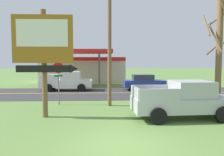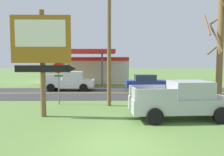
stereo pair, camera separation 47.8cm
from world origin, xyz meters
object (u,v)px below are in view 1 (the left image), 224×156
Objects in this scene: motel_sign at (44,47)px; pickup_white_on_road at (67,81)px; car_blue_near_lane at (144,82)px; stop_sign at (58,75)px; pickup_silver_parked_on_lawn at (184,100)px; bare_tree at (219,49)px; utility_pole at (109,33)px; gas_station at (84,69)px.

motel_sign is 11.30m from pickup_white_on_road.
stop_sign is at bearing -134.57° from car_blue_near_lane.
pickup_silver_parked_on_lawn reaches higher than car_blue_near_lane.
bare_tree reaches higher than pickup_white_on_road.
car_blue_near_lane is at bearing 56.26° from motel_sign.
utility_pole is (3.48, -0.52, 2.81)m from stop_sign.
pickup_silver_parked_on_lawn is 11.42m from car_blue_near_lane.
stop_sign is 0.56× the size of pickup_silver_parked_on_lawn.
motel_sign reaches higher than car_blue_near_lane.
gas_station is at bearing 118.90° from bare_tree.
gas_station is at bearing 89.26° from stop_sign.
pickup_silver_parked_on_lawn is (7.24, -3.99, -1.06)m from stop_sign.
motel_sign is 0.79× the size of bare_tree.
gas_station is 2.31× the size of pickup_white_on_road.
bare_tree reaches higher than stop_sign.
motel_sign is at bearing -166.67° from bare_tree.
car_blue_near_lane is at bearing 64.22° from utility_pole.
utility_pole is 6.41m from pickup_silver_parked_on_lawn.
car_blue_near_lane is (7.32, 10.95, -2.86)m from motel_sign.
bare_tree is (7.13, -0.49, -1.04)m from utility_pole.
stop_sign is 7.53m from pickup_white_on_road.
motel_sign is 3.90m from stop_sign.
pickup_silver_parked_on_lawn is 1.26× the size of car_blue_near_lane.
bare_tree is 1.38× the size of pickup_white_on_road.
pickup_silver_parked_on_lawn is at bearing -55.53° from pickup_white_on_road.
stop_sign is 10.80m from bare_tree.
pickup_silver_parked_on_lawn is (-3.37, -2.97, -2.84)m from bare_tree.
pickup_white_on_road is at bearing -180.00° from car_blue_near_lane.
bare_tree is 5.31m from pickup_silver_parked_on_lawn.
utility_pole is 1.75× the size of pickup_white_on_road.
gas_station reaches higher than stop_sign.
pickup_silver_parked_on_lawn is at bearing -90.41° from car_blue_near_lane.
stop_sign is at bearing 171.45° from utility_pole.
utility_pole is 1.72× the size of pickup_silver_parked_on_lawn.
pickup_silver_parked_on_lawn is at bearing -3.65° from motel_sign.
stop_sign is 0.57× the size of pickup_white_on_road.
pickup_white_on_road is at bearing 94.62° from stop_sign.
pickup_silver_parked_on_lawn is (7.01, -21.76, -0.98)m from gas_station.
motel_sign is 1.92× the size of stop_sign.
utility_pole is 1.27× the size of bare_tree.
motel_sign reaches higher than gas_station.
bare_tree reaches higher than gas_station.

